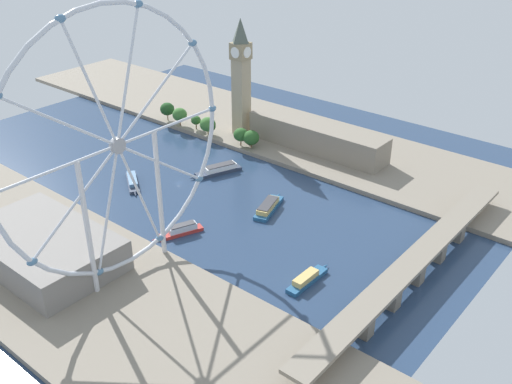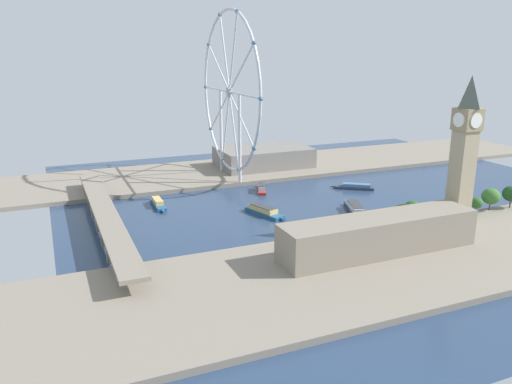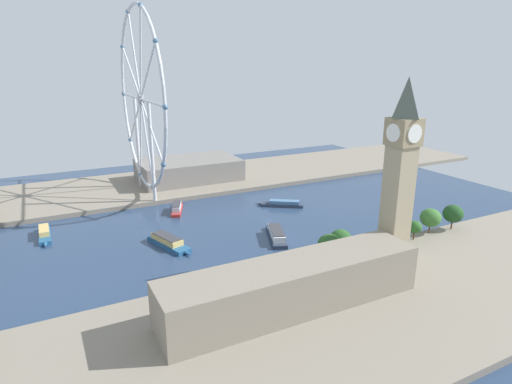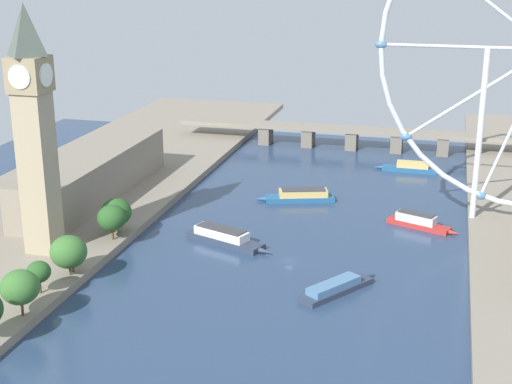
# 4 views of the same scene
# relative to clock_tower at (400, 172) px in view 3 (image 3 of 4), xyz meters

# --- Properties ---
(ground_plane) EXTENTS (381.30, 381.30, 0.00)m
(ground_plane) POSITION_rel_clock_tower_xyz_m (83.50, 18.84, -47.08)
(ground_plane) COLOR navy
(riverbank_left) EXTENTS (90.00, 520.00, 3.00)m
(riverbank_left) POSITION_rel_clock_tower_xyz_m (-22.15, 18.84, -45.58)
(riverbank_left) COLOR gray
(riverbank_left) RESTS_ON ground_plane
(riverbank_right) EXTENTS (90.00, 520.00, 3.00)m
(riverbank_right) POSITION_rel_clock_tower_xyz_m (189.15, 18.84, -45.58)
(riverbank_right) COLOR gray
(riverbank_right) RESTS_ON ground_plane
(clock_tower) EXTENTS (12.65, 12.65, 84.66)m
(clock_tower) POSITION_rel_clock_tower_xyz_m (0.00, 0.00, 0.00)
(clock_tower) COLOR tan
(clock_tower) RESTS_ON riverbank_left
(parliament_block) EXTENTS (22.00, 104.35, 18.48)m
(parliament_block) POSITION_rel_clock_tower_xyz_m (-10.64, 60.18, -34.85)
(parliament_block) COLOR gray
(parliament_block) RESTS_ON riverbank_left
(tree_row_embankment) EXTENTS (13.82, 96.46, 14.23)m
(tree_row_embankment) POSITION_rel_clock_tower_xyz_m (18.00, -18.21, -35.83)
(tree_row_embankment) COLOR #513823
(tree_row_embankment) RESTS_ON riverbank_left
(ferris_wheel) EXTENTS (124.97, 3.20, 127.43)m
(ferris_wheel) POSITION_rel_clock_tower_xyz_m (166.63, 73.39, 21.46)
(ferris_wheel) COLOR silver
(ferris_wheel) RESTS_ON riverbank_right
(riverside_hall) EXTENTS (48.71, 77.54, 16.11)m
(riverside_hall) POSITION_rel_clock_tower_xyz_m (189.56, 34.34, -36.03)
(riverside_hall) COLOR gray
(riverside_hall) RESTS_ON riverbank_right
(tour_boat_0) EXTENTS (34.59, 16.62, 5.40)m
(tour_boat_0) POSITION_rel_clock_tower_xyz_m (74.12, 84.78, -44.79)
(tour_boat_0) COLOR #235684
(tour_boat_0) RESTS_ON ground_plane
(tour_boat_1) EXTENTS (36.14, 18.37, 5.87)m
(tour_boat_1) POSITION_rel_clock_tower_xyz_m (56.84, 29.04, -44.62)
(tour_boat_1) COLOR #2D384C
(tour_boat_1) RESTS_ON ground_plane
(tour_boat_2) EXTENTS (31.01, 6.27, 5.06)m
(tour_boat_2) POSITION_rel_clock_tower_xyz_m (117.07, 142.79, -45.05)
(tour_boat_2) COLOR #235684
(tour_boat_2) RESTS_ON ground_plane
(tour_boat_3) EXTENTS (28.73, 14.58, 5.83)m
(tour_boat_3) POSITION_rel_clock_tower_xyz_m (125.36, 64.33, -44.70)
(tour_boat_3) COLOR #B22D28
(tour_boat_3) RESTS_ON ground_plane
(tour_boat_4) EXTENTS (21.96, 29.45, 4.13)m
(tour_boat_4) POSITION_rel_clock_tower_xyz_m (103.41, -2.23, -45.31)
(tour_boat_4) COLOR #2D384C
(tour_boat_4) RESTS_ON ground_plane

